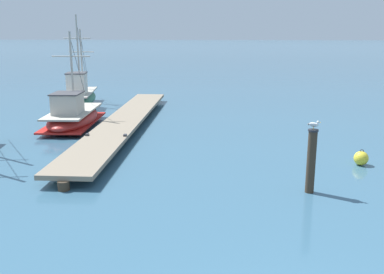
{
  "coord_description": "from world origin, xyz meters",
  "views": [
    {
      "loc": [
        -1.63,
        -4.71,
        4.76
      ],
      "look_at": [
        -2.59,
        8.84,
        1.4
      ],
      "focal_mm": 40.87,
      "sensor_mm": 36.0,
      "label": 1
    }
  ],
  "objects_px": {
    "mooring_piling": "(311,160)",
    "perched_seagull": "(314,124)",
    "fishing_boat_0": "(73,116)",
    "fishing_boat_2": "(80,95)",
    "mooring_buoy": "(361,158)"
  },
  "relations": [
    {
      "from": "mooring_buoy",
      "to": "fishing_boat_2",
      "type": "bearing_deg",
      "value": 140.51
    },
    {
      "from": "mooring_piling",
      "to": "perched_seagull",
      "type": "bearing_deg",
      "value": 160.99
    },
    {
      "from": "fishing_boat_2",
      "to": "mooring_piling",
      "type": "bearing_deg",
      "value": -50.99
    },
    {
      "from": "fishing_boat_2",
      "to": "fishing_boat_0",
      "type": "bearing_deg",
      "value": -74.97
    },
    {
      "from": "mooring_piling",
      "to": "fishing_boat_2",
      "type": "bearing_deg",
      "value": 129.01
    },
    {
      "from": "mooring_piling",
      "to": "fishing_boat_0",
      "type": "bearing_deg",
      "value": 140.55
    },
    {
      "from": "perched_seagull",
      "to": "mooring_buoy",
      "type": "bearing_deg",
      "value": 50.48
    },
    {
      "from": "mooring_piling",
      "to": "mooring_buoy",
      "type": "relative_size",
      "value": 3.31
    },
    {
      "from": "fishing_boat_0",
      "to": "perched_seagull",
      "type": "relative_size",
      "value": 14.37
    },
    {
      "from": "fishing_boat_2",
      "to": "mooring_buoy",
      "type": "relative_size",
      "value": 10.82
    },
    {
      "from": "fishing_boat_0",
      "to": "mooring_piling",
      "type": "distance_m",
      "value": 13.04
    },
    {
      "from": "perched_seagull",
      "to": "mooring_piling",
      "type": "bearing_deg",
      "value": -19.01
    },
    {
      "from": "fishing_boat_0",
      "to": "perched_seagull",
      "type": "bearing_deg",
      "value": -39.46
    },
    {
      "from": "mooring_piling",
      "to": "mooring_buoy",
      "type": "height_order",
      "value": "mooring_piling"
    },
    {
      "from": "fishing_boat_2",
      "to": "mooring_piling",
      "type": "relative_size",
      "value": 3.27
    }
  ]
}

